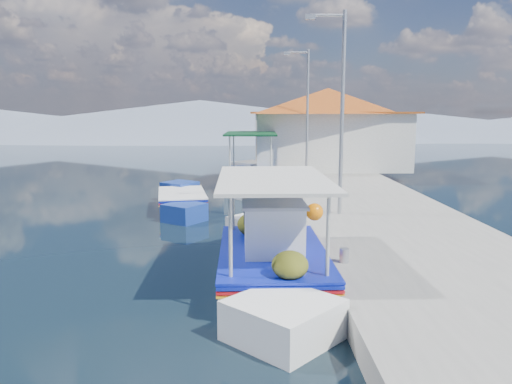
{
  "coord_description": "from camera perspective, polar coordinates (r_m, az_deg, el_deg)",
  "views": [
    {
      "loc": [
        1.85,
        -12.88,
        3.59
      ],
      "look_at": [
        2.02,
        1.24,
        1.3
      ],
      "focal_mm": 34.74,
      "sensor_mm": 36.0,
      "label": 1
    }
  ],
  "objects": [
    {
      "name": "ground",
      "position": [
        13.5,
        -8.6,
        -6.32
      ],
      "size": [
        160.0,
        160.0,
        0.0
      ],
      "primitive_type": "plane",
      "color": "black",
      "rests_on": "ground"
    },
    {
      "name": "quay",
      "position": [
        19.6,
        11.23,
        -0.78
      ],
      "size": [
        5.0,
        44.0,
        0.5
      ],
      "primitive_type": "cube",
      "color": "gray",
      "rests_on": "ground"
    },
    {
      "name": "bollards",
      "position": [
        18.47,
        5.36,
        0.01
      ],
      "size": [
        0.2,
        17.2,
        0.3
      ],
      "color": "#A5A8AD",
      "rests_on": "quay"
    },
    {
      "name": "main_caique",
      "position": [
        10.67,
        1.91,
        -7.72
      ],
      "size": [
        2.33,
        7.6,
        2.5
      ],
      "rotation": [
        0.0,
        0.0,
        -0.02
      ],
      "color": "white",
      "rests_on": "ground"
    },
    {
      "name": "caique_green_canopy",
      "position": [
        23.76,
        -0.6,
        1.57
      ],
      "size": [
        2.43,
        7.79,
        2.91
      ],
      "rotation": [
        0.0,
        0.0,
        0.02
      ],
      "color": "white",
      "rests_on": "ground"
    },
    {
      "name": "caique_blue_hull",
      "position": [
        18.55,
        -8.45,
        -1.2
      ],
      "size": [
        2.29,
        5.54,
        1.0
      ],
      "rotation": [
        0.0,
        0.0,
        -0.17
      ],
      "color": "navy",
      "rests_on": "ground"
    },
    {
      "name": "harbor_building",
      "position": [
        28.23,
        8.22,
        7.46
      ],
      "size": [
        10.49,
        10.49,
        4.4
      ],
      "color": "white",
      "rests_on": "quay"
    },
    {
      "name": "lamp_post_near",
      "position": [
        15.12,
        9.57,
        10.08
      ],
      "size": [
        1.21,
        0.14,
        6.0
      ],
      "color": "#A5A8AD",
      "rests_on": "quay"
    },
    {
      "name": "lamp_post_far",
      "position": [
        24.03,
        5.73,
        9.78
      ],
      "size": [
        1.21,
        0.14,
        6.0
      ],
      "color": "#A5A8AD",
      "rests_on": "quay"
    },
    {
      "name": "mountain_ridge",
      "position": [
        69.06,
        3.21,
        7.9
      ],
      "size": [
        171.4,
        96.0,
        5.5
      ],
      "color": "slate",
      "rests_on": "ground"
    }
  ]
}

